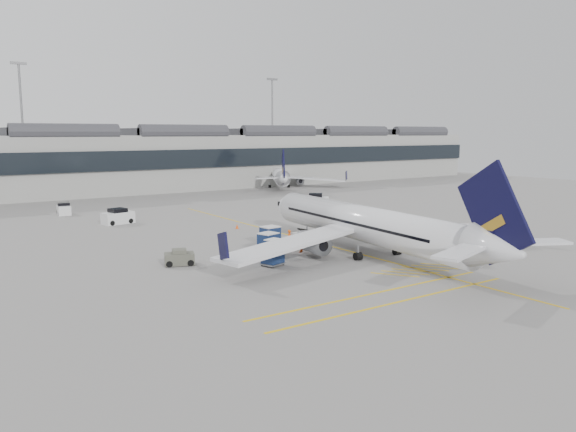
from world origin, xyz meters
TOP-DOWN VIEW (x-y plane):
  - ground at (0.00, 0.00)m, footprint 220.00×220.00m
  - terminal at (0.00, 71.93)m, footprint 200.00×20.45m
  - light_masts at (-1.67, 86.00)m, footprint 113.00×0.60m
  - apron_markings at (10.00, 10.00)m, footprint 0.25×60.00m
  - airliner_main at (10.49, 0.19)m, footprint 33.05×36.25m
  - airliner_far at (40.46, 60.99)m, footprint 25.89×28.56m
  - belt_loader at (7.82, 6.60)m, footprint 4.83×2.36m
  - baggage_cart_a at (5.19, 9.11)m, footprint 2.03×1.74m
  - baggage_cart_b at (3.17, 6.32)m, footprint 2.15×1.93m
  - baggage_cart_c at (2.52, 4.26)m, footprint 1.92×1.73m
  - baggage_cart_d at (0.49, 1.32)m, footprint 2.13×1.92m
  - ramp_agent_a at (6.25, 7.07)m, footprint 0.76×0.63m
  - ramp_agent_b at (5.71, 4.57)m, footprint 1.12×1.11m
  - pushback_tug at (-6.14, 6.16)m, footprint 2.90×2.29m
  - safety_cone_nose at (7.23, 19.77)m, footprint 0.41×0.41m
  - safety_cone_engine at (16.73, 3.01)m, footprint 0.37×0.37m
  - service_van_left at (-3.45, 31.69)m, footprint 4.14×2.63m
  - service_van_mid at (-7.24, 44.15)m, footprint 2.08×3.52m
  - service_van_right at (27.37, 30.64)m, footprint 4.45×4.16m

SIDE VIEW (x-z plane):
  - ground at x=0.00m, z-range 0.00..0.00m
  - apron_markings at x=10.00m, z-range 0.00..0.01m
  - safety_cone_engine at x=16.73m, z-range 0.00..0.51m
  - safety_cone_nose at x=7.23m, z-range 0.00..0.57m
  - belt_loader at x=7.82m, z-range -0.40..1.52m
  - pushback_tug at x=-6.14m, z-range -0.08..1.34m
  - service_van_mid at x=-7.24m, z-range -0.09..1.63m
  - service_van_left at x=-3.45m, z-range -0.10..1.87m
  - ramp_agent_a at x=6.25m, z-range 0.00..1.78m
  - baggage_cart_c at x=2.52m, z-range 0.06..1.74m
  - ramp_agent_b at x=5.71m, z-range 0.00..1.82m
  - service_van_right at x=27.37m, z-range -0.11..1.98m
  - baggage_cart_d at x=0.49m, z-range 0.07..1.95m
  - baggage_cart_b at x=3.17m, z-range 0.07..1.98m
  - baggage_cart_a at x=5.19m, z-range 0.07..2.05m
  - airliner_far at x=40.46m, z-range -1.74..6.70m
  - airliner_main at x=10.49m, z-range -1.99..7.65m
  - terminal at x=0.00m, z-range -0.06..12.34m
  - light_masts at x=-1.67m, z-range 1.77..27.22m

